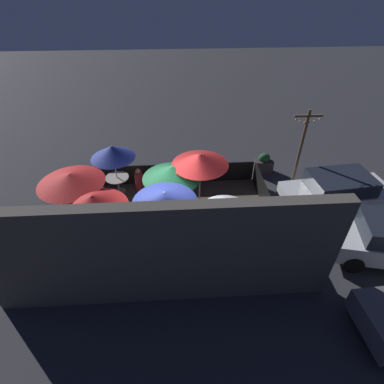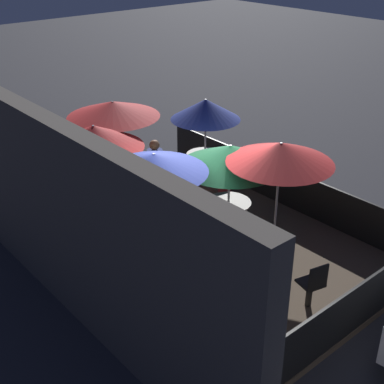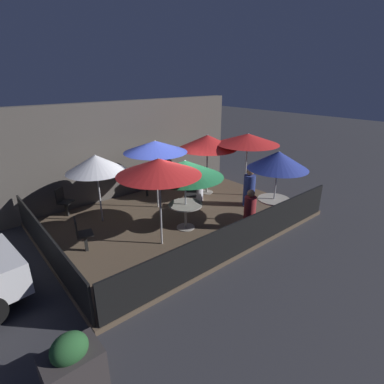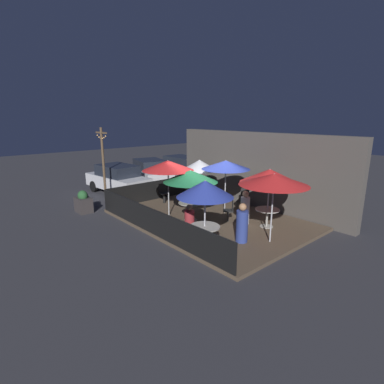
% 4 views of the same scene
% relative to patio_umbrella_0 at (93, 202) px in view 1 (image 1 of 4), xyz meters
% --- Properties ---
extents(ground_plane, '(60.00, 60.00, 0.00)m').
position_rel_patio_umbrella_0_xyz_m(ground_plane, '(-2.21, -0.98, -2.12)').
color(ground_plane, '#2D2D33').
extents(patio_deck, '(7.99, 5.58, 0.12)m').
position_rel_patio_umbrella_0_xyz_m(patio_deck, '(-2.21, -0.98, -2.06)').
color(patio_deck, brown).
rests_on(patio_deck, ground_plane).
extents(building_wall, '(9.59, 0.36, 3.57)m').
position_rel_patio_umbrella_0_xyz_m(building_wall, '(-2.21, 2.03, -0.33)').
color(building_wall, '#4C4742').
rests_on(building_wall, ground_plane).
extents(fence_front, '(7.79, 0.05, 0.95)m').
position_rel_patio_umbrella_0_xyz_m(fence_front, '(-2.21, -3.73, -1.52)').
color(fence_front, black).
rests_on(fence_front, patio_deck).
extents(fence_side_left, '(0.05, 5.38, 0.95)m').
position_rel_patio_umbrella_0_xyz_m(fence_side_left, '(-6.16, -0.98, -1.52)').
color(fence_side_left, black).
rests_on(fence_side_left, patio_deck).
extents(patio_umbrella_0, '(2.20, 2.20, 2.26)m').
position_rel_patio_umbrella_0_xyz_m(patio_umbrella_0, '(0.00, 0.00, 0.00)').
color(patio_umbrella_0, '#B2B2B7').
rests_on(patio_umbrella_0, patio_deck).
extents(patio_umbrella_1, '(2.18, 2.18, 2.09)m').
position_rel_patio_umbrella_0_xyz_m(patio_umbrella_1, '(-2.47, -1.75, -0.15)').
color(patio_umbrella_1, '#B2B2B7').
rests_on(patio_umbrella_1, patio_deck).
extents(patio_umbrella_2, '(1.79, 1.79, 2.25)m').
position_rel_patio_umbrella_0_xyz_m(patio_umbrella_2, '(-0.14, -3.17, -0.02)').
color(patio_umbrella_2, '#B2B2B7').
rests_on(patio_umbrella_2, patio_deck).
extents(patio_umbrella_3, '(2.14, 2.14, 2.39)m').
position_rel_patio_umbrella_0_xyz_m(patio_umbrella_3, '(-3.55, -2.05, 0.18)').
color(patio_umbrella_3, '#B2B2B7').
rests_on(patio_umbrella_3, patio_deck).
extents(patio_umbrella_4, '(1.77, 1.77, 2.13)m').
position_rel_patio_umbrella_0_xyz_m(patio_umbrella_4, '(-4.19, 0.30, -0.12)').
color(patio_umbrella_4, '#B2B2B7').
rests_on(patio_umbrella_4, patio_deck).
extents(patio_umbrella_5, '(2.27, 2.27, 2.35)m').
position_rel_patio_umbrella_0_xyz_m(patio_umbrella_5, '(0.94, -1.12, 0.16)').
color(patio_umbrella_5, '#B2B2B7').
rests_on(patio_umbrella_5, patio_deck).
extents(patio_umbrella_6, '(2.08, 2.08, 2.33)m').
position_rel_patio_umbrella_0_xyz_m(patio_umbrella_6, '(-2.26, 0.05, 0.14)').
color(patio_umbrella_6, '#B2B2B7').
rests_on(patio_umbrella_6, patio_deck).
extents(dining_table_0, '(0.92, 0.92, 0.71)m').
position_rel_patio_umbrella_0_xyz_m(dining_table_0, '(-0.00, 0.00, -1.43)').
color(dining_table_0, '#9E998E').
rests_on(dining_table_0, patio_deck).
extents(dining_table_1, '(0.99, 0.99, 0.77)m').
position_rel_patio_umbrella_0_xyz_m(dining_table_1, '(-2.47, -1.75, -1.38)').
color(dining_table_1, '#9E998E').
rests_on(dining_table_1, patio_deck).
extents(dining_table_2, '(0.98, 0.98, 0.76)m').
position_rel_patio_umbrella_0_xyz_m(dining_table_2, '(-0.14, -3.17, -1.39)').
color(dining_table_2, '#9E998E').
rests_on(dining_table_2, patio_deck).
extents(patio_chair_0, '(0.57, 0.57, 0.92)m').
position_rel_patio_umbrella_0_xyz_m(patio_chair_0, '(-1.35, -0.64, -1.50)').
color(patio_chair_0, black).
rests_on(patio_chair_0, patio_deck).
extents(patio_chair_1, '(0.56, 0.56, 0.94)m').
position_rel_patio_umbrella_0_xyz_m(patio_chair_1, '(-4.95, 1.43, -1.48)').
color(patio_chair_1, black).
rests_on(patio_chair_1, patio_deck).
extents(patio_chair_2, '(0.55, 0.55, 0.95)m').
position_rel_patio_umbrella_0_xyz_m(patio_chair_2, '(-2.04, 1.21, -1.47)').
color(patio_chair_2, black).
rests_on(patio_chair_2, patio_deck).
extents(patio_chair_3, '(0.48, 0.48, 0.95)m').
position_rel_patio_umbrella_0_xyz_m(patio_chair_3, '(-5.32, -1.06, -1.47)').
color(patio_chair_3, black).
rests_on(patio_chair_3, patio_deck).
extents(patron_0, '(0.38, 0.38, 1.35)m').
position_rel_patio_umbrella_0_xyz_m(patron_0, '(-0.77, -0.39, -1.38)').
color(patron_0, silver).
rests_on(patron_0, patio_deck).
extents(patron_1, '(0.49, 0.49, 1.24)m').
position_rel_patio_umbrella_0_xyz_m(patron_1, '(-1.07, -3.01, -1.44)').
color(patron_1, maroon).
rests_on(patron_1, patio_deck).
extents(patron_2, '(0.55, 0.55, 1.36)m').
position_rel_patio_umbrella_0_xyz_m(patron_2, '(0.30, -1.85, -1.39)').
color(patron_2, navy).
rests_on(patron_2, patio_deck).
extents(planter_box, '(0.83, 0.58, 1.02)m').
position_rel_patio_umbrella_0_xyz_m(planter_box, '(-6.81, -4.48, -1.67)').
color(planter_box, '#332D2D').
rests_on(planter_box, ground_plane).
extents(light_post, '(1.10, 0.12, 3.75)m').
position_rel_patio_umbrella_0_xyz_m(light_post, '(-7.71, -2.97, -0.02)').
color(light_post, brown).
rests_on(light_post, ground_plane).
extents(parked_car_0, '(4.40, 2.10, 1.62)m').
position_rel_patio_umbrella_0_xyz_m(parked_car_0, '(-8.97, -1.61, -1.27)').
color(parked_car_0, silver).
rests_on(parked_car_0, ground_plane).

